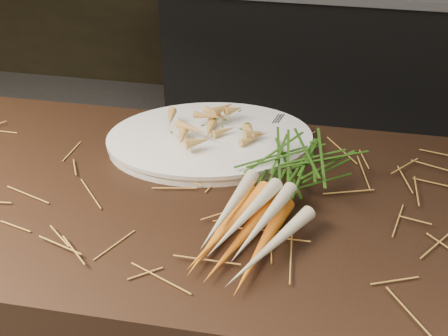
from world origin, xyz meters
name	(u,v)px	position (x,y,z in m)	size (l,w,h in m)	color
main_counter	(224,334)	(0.00, 0.30, 0.45)	(2.40, 0.70, 0.90)	black
back_counter	(343,57)	(0.30, 2.18, 0.42)	(1.82, 0.62, 0.84)	black
straw_bedding	(224,197)	(0.00, 0.30, 0.91)	(1.40, 0.60, 0.02)	#A46C2E
root_veg_bunch	(276,187)	(0.11, 0.30, 0.95)	(0.30, 0.53, 0.09)	orange
serving_platter	(210,142)	(-0.07, 0.50, 0.91)	(0.50, 0.33, 0.03)	white
roasted_veg_heap	(210,128)	(-0.07, 0.50, 0.95)	(0.24, 0.18, 0.06)	#BE893E
serving_fork	(283,140)	(0.11, 0.52, 0.93)	(0.02, 0.19, 0.00)	silver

